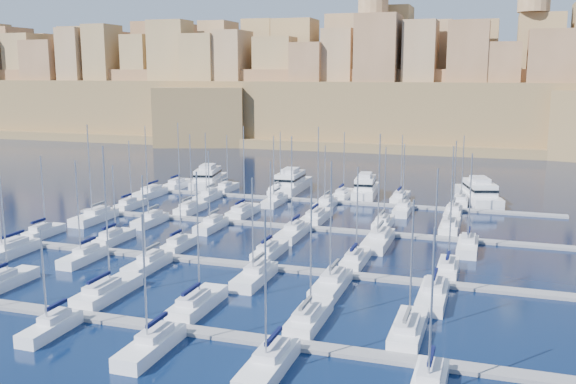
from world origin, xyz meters
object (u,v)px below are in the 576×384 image
(sailboat_2, at_px, (107,291))
(motor_yacht_d, at_px, (479,193))
(motor_yacht_a, at_px, (208,178))
(motor_yacht_b, at_px, (291,183))
(sailboat_4, at_px, (309,318))
(motor_yacht_c, at_px, (365,188))

(sailboat_2, height_order, motor_yacht_d, sailboat_2)
(motor_yacht_d, bearing_deg, motor_yacht_a, -179.25)
(sailboat_2, relative_size, motor_yacht_d, 0.94)
(sailboat_2, relative_size, motor_yacht_b, 1.03)
(sailboat_4, relative_size, motor_yacht_b, 0.89)
(sailboat_4, relative_size, motor_yacht_d, 0.81)
(motor_yacht_a, bearing_deg, motor_yacht_c, -1.60)
(sailboat_4, xyz_separation_m, motor_yacht_d, (14.16, 70.64, 0.97))
(motor_yacht_c, bearing_deg, motor_yacht_a, 178.40)
(sailboat_2, xyz_separation_m, motor_yacht_b, (-0.60, 69.62, 0.94))
(motor_yacht_a, relative_size, motor_yacht_d, 0.91)
(motor_yacht_c, bearing_deg, motor_yacht_d, 4.54)
(sailboat_2, distance_m, sailboat_4, 23.96)
(motor_yacht_c, distance_m, motor_yacht_d, 22.31)
(sailboat_2, bearing_deg, motor_yacht_d, 61.48)
(motor_yacht_d, bearing_deg, motor_yacht_c, -175.46)
(sailboat_2, distance_m, motor_yacht_c, 70.20)
(motor_yacht_b, distance_m, motor_yacht_d, 38.72)
(sailboat_4, distance_m, motor_yacht_c, 69.35)
(motor_yacht_b, relative_size, motor_yacht_d, 0.91)
(motor_yacht_a, height_order, motor_yacht_b, same)
(sailboat_2, xyz_separation_m, motor_yacht_d, (38.11, 70.15, 0.94))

